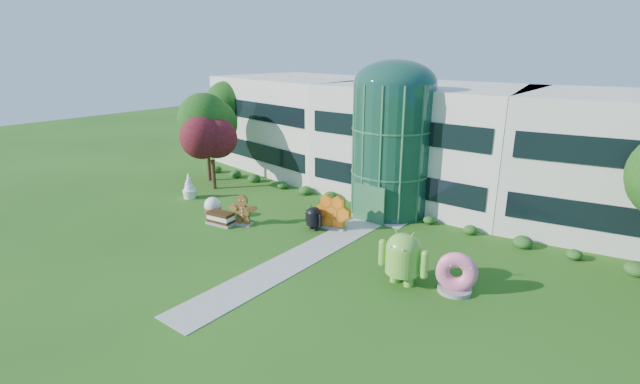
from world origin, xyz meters
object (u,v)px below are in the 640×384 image
Objects in this scene: donut at (456,272)px; android_black at (314,216)px; android_green at (403,255)px; gingerbread at (243,210)px.

android_black is at bearing 148.90° from donut.
android_green is 1.74× the size of android_black.
donut is (11.23, -2.19, 0.17)m from android_black.
donut is 0.94× the size of gingerbread.
android_black is at bearing 5.33° from gingerbread.
gingerbread is (-4.59, -2.39, 0.15)m from android_black.
donut reaches higher than android_black.
android_green is 1.49× the size of donut.
donut reaches higher than gingerbread.
android_green is 13.24m from gingerbread.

